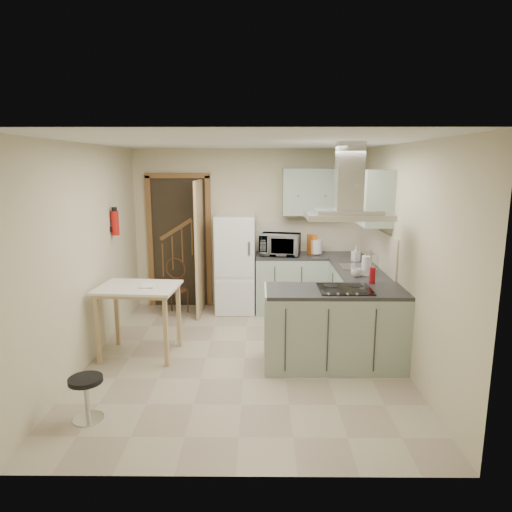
{
  "coord_description": "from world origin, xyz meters",
  "views": [
    {
      "loc": [
        0.17,
        -5.08,
        2.27
      ],
      "look_at": [
        0.13,
        0.45,
        1.15
      ],
      "focal_mm": 32.0,
      "sensor_mm": 36.0,
      "label": 1
    }
  ],
  "objects_px": {
    "drop_leaf_table": "(140,321)",
    "peninsula": "(335,328)",
    "fridge": "(235,264)",
    "extractor_hood": "(348,216)",
    "microwave": "(280,244)",
    "bentwood_chair": "(175,290)",
    "stool": "(87,398)"
  },
  "relations": [
    {
      "from": "extractor_hood",
      "to": "drop_leaf_table",
      "type": "height_order",
      "value": "extractor_hood"
    },
    {
      "from": "fridge",
      "to": "bentwood_chair",
      "type": "distance_m",
      "value": 1.0
    },
    {
      "from": "fridge",
      "to": "extractor_hood",
      "type": "relative_size",
      "value": 1.67
    },
    {
      "from": "fridge",
      "to": "bentwood_chair",
      "type": "relative_size",
      "value": 1.92
    },
    {
      "from": "microwave",
      "to": "peninsula",
      "type": "bearing_deg",
      "value": -63.46
    },
    {
      "from": "drop_leaf_table",
      "to": "extractor_hood",
      "type": "bearing_deg",
      "value": -1.73
    },
    {
      "from": "fridge",
      "to": "stool",
      "type": "distance_m",
      "value": 3.39
    },
    {
      "from": "peninsula",
      "to": "drop_leaf_table",
      "type": "bearing_deg",
      "value": 173.28
    },
    {
      "from": "fridge",
      "to": "stool",
      "type": "xyz_separation_m",
      "value": [
        -1.18,
        -3.13,
        -0.55
      ]
    },
    {
      "from": "bentwood_chair",
      "to": "stool",
      "type": "relative_size",
      "value": 1.92
    },
    {
      "from": "fridge",
      "to": "extractor_hood",
      "type": "distance_m",
      "value": 2.57
    },
    {
      "from": "drop_leaf_table",
      "to": "peninsula",
      "type": "bearing_deg",
      "value": -2.01
    },
    {
      "from": "peninsula",
      "to": "drop_leaf_table",
      "type": "relative_size",
      "value": 1.69
    },
    {
      "from": "stool",
      "to": "bentwood_chair",
      "type": "bearing_deg",
      "value": 84.81
    },
    {
      "from": "fridge",
      "to": "microwave",
      "type": "xyz_separation_m",
      "value": [
        0.69,
        -0.03,
        0.31
      ]
    },
    {
      "from": "fridge",
      "to": "peninsula",
      "type": "relative_size",
      "value": 0.97
    },
    {
      "from": "peninsula",
      "to": "stool",
      "type": "xyz_separation_m",
      "value": [
        -2.4,
        -1.15,
        -0.25
      ]
    },
    {
      "from": "extractor_hood",
      "to": "microwave",
      "type": "distance_m",
      "value": 2.15
    },
    {
      "from": "extractor_hood",
      "to": "stool",
      "type": "xyz_separation_m",
      "value": [
        -2.5,
        -1.15,
        -1.52
      ]
    },
    {
      "from": "fridge",
      "to": "stool",
      "type": "relative_size",
      "value": 3.69
    },
    {
      "from": "fridge",
      "to": "bentwood_chair",
      "type": "xyz_separation_m",
      "value": [
        -0.91,
        -0.21,
        -0.36
      ]
    },
    {
      "from": "bentwood_chair",
      "to": "microwave",
      "type": "bearing_deg",
      "value": 23.08
    },
    {
      "from": "microwave",
      "to": "drop_leaf_table",
      "type": "bearing_deg",
      "value": -125.0
    },
    {
      "from": "fridge",
      "to": "microwave",
      "type": "distance_m",
      "value": 0.76
    },
    {
      "from": "fridge",
      "to": "peninsula",
      "type": "height_order",
      "value": "fridge"
    },
    {
      "from": "peninsula",
      "to": "extractor_hood",
      "type": "xyz_separation_m",
      "value": [
        0.1,
        0.0,
        1.27
      ]
    },
    {
      "from": "bentwood_chair",
      "to": "drop_leaf_table",
      "type": "bearing_deg",
      "value": -78.54
    },
    {
      "from": "microwave",
      "to": "stool",
      "type": "bearing_deg",
      "value": -109.95
    },
    {
      "from": "peninsula",
      "to": "stool",
      "type": "height_order",
      "value": "peninsula"
    },
    {
      "from": "peninsula",
      "to": "bentwood_chair",
      "type": "distance_m",
      "value": 2.78
    },
    {
      "from": "fridge",
      "to": "stool",
      "type": "bearing_deg",
      "value": -110.6
    },
    {
      "from": "drop_leaf_table",
      "to": "microwave",
      "type": "xyz_separation_m",
      "value": [
        1.74,
        1.68,
        0.63
      ]
    }
  ]
}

